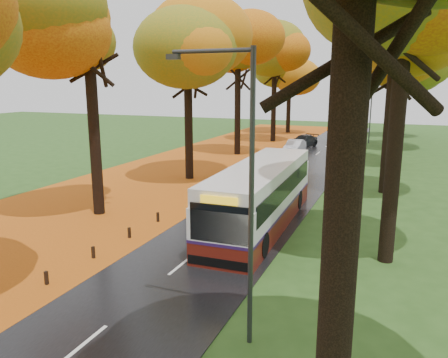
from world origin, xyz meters
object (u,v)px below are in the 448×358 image
Objects in this scene: streetlamp_far at (369,103)px; car_silver at (295,147)px; streetlamp_mid at (346,117)px; car_white at (262,164)px; streetlamp_near at (242,177)px; car_dark at (303,141)px; bus at (261,194)px.

streetlamp_far is 13.34m from car_silver.
car_white is at bearing 177.85° from streetlamp_mid.
streetlamp_near and streetlamp_far have the same top height.
car_white is at bearing 105.81° from streetlamp_near.
streetlamp_near is 1.86× the size of car_white.
streetlamp_mid reaches higher than car_dark.
streetlamp_near is at bearing -77.32° from bus.
streetlamp_near is at bearing -90.00° from streetlamp_far.
car_silver is (-6.11, 32.83, -3.98)m from streetlamp_near.
streetlamp_near is at bearing -64.11° from car_dark.
bus is at bearing -80.23° from car_silver.
streetlamp_mid is 0.67× the size of bus.
bus reaches higher than car_silver.
streetlamp_mid is at bearing -51.81° from car_dark.
streetlamp_mid is 1.86× the size of car_white.
streetlamp_mid reaches higher than bus.
streetlamp_mid reaches higher than car_silver.
streetlamp_near reaches higher than car_silver.
streetlamp_mid is 22.00m from streetlamp_far.
streetlamp_mid is at bearing -2.31° from car_white.
car_silver is (-6.11, 10.83, -3.98)m from streetlamp_mid.
streetlamp_near is 44.00m from streetlamp_far.
streetlamp_mid is 1.76× the size of car_dark.
streetlamp_near is 1.76× the size of car_dark.
car_silver is (0.19, 10.59, -0.04)m from car_white.
car_white is (-6.30, 22.24, -3.94)m from streetlamp_near.
car_white is (-3.78, 12.41, -0.89)m from bus.
streetlamp_mid is at bearing 90.00° from streetlamp_near.
car_silver is at bearing 97.20° from bus.
streetlamp_near reaches higher than bus.
streetlamp_far is at bearing 90.00° from streetlamp_near.
car_silver reaches higher than car_dark.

